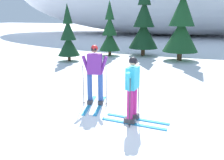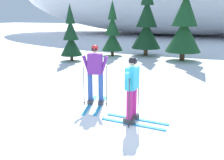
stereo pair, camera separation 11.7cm
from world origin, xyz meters
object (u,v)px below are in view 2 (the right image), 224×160
Objects in this scene: skier_cyan_jacket at (132,89)px; pine_tree_center_left at (147,24)px; skier_purple_jacket at (95,74)px; pine_tree_left at (112,33)px; pine_tree_center at (185,22)px; pine_tree_far_left at (71,37)px.

pine_tree_center_left reaches higher than skier_cyan_jacket.
pine_tree_left is at bearing 109.29° from skier_purple_jacket.
skier_purple_jacket is at bearing -99.42° from pine_tree_center.
skier_purple_jacket reaches higher than skier_cyan_jacket.
skier_cyan_jacket is at bearing -76.79° from pine_tree_center_left.
pine_tree_far_left is 6.67m from pine_tree_center.
pine_tree_center reaches higher than pine_tree_left.
pine_tree_left is 2.31m from pine_tree_center_left.
pine_tree_left is at bearing 115.11° from skier_cyan_jacket.
pine_tree_center_left is at bearing 103.21° from skier_cyan_jacket.
pine_tree_left is 4.63m from pine_tree_center.
pine_tree_center is (6.08, 2.60, 0.86)m from pine_tree_far_left.
skier_purple_jacket is 8.99m from pine_tree_center.
pine_tree_center is at bearing 23.15° from pine_tree_far_left.
pine_tree_center is at bearing 80.58° from skier_purple_jacket.
pine_tree_far_left is 0.92× the size of pine_tree_left.
skier_purple_jacket is 1.63m from skier_cyan_jacket.
pine_tree_left reaches higher than pine_tree_far_left.
pine_tree_left is at bearing -156.74° from pine_tree_center_left.
pine_tree_center_left is at bearing 96.16° from skier_purple_jacket.
skier_cyan_jacket is 0.48× the size of pine_tree_left.
pine_tree_center_left is (-1.06, 9.77, 1.12)m from skier_purple_jacket.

